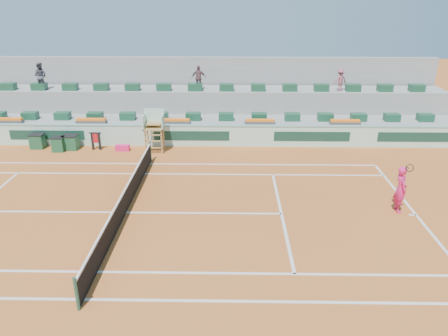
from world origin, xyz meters
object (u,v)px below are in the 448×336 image
Objects in this scene: tennis_player at (401,189)px; player_bag at (123,148)px; drink_cooler_a at (71,142)px; umpire_chair at (154,125)px.

player_bag is at bearing 151.44° from tennis_player.
tennis_player is (13.14, -7.15, 0.82)m from player_bag.
player_bag is 3.04m from drink_cooler_a.
player_bag is 0.32× the size of umpire_chair.
tennis_player is (16.16, -7.33, 0.57)m from drink_cooler_a.
tennis_player is at bearing -28.56° from player_bag.
umpire_chair is 1.05× the size of tennis_player.
player_bag is at bearing -3.46° from drink_cooler_a.
drink_cooler_a is at bearing 176.54° from player_bag.
umpire_chair is 5.05m from drink_cooler_a.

